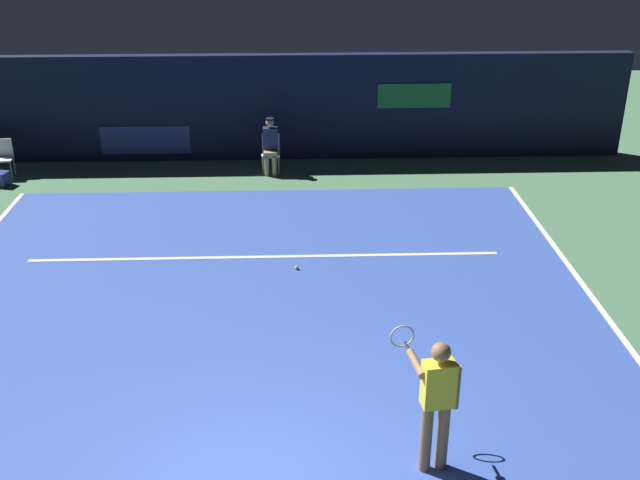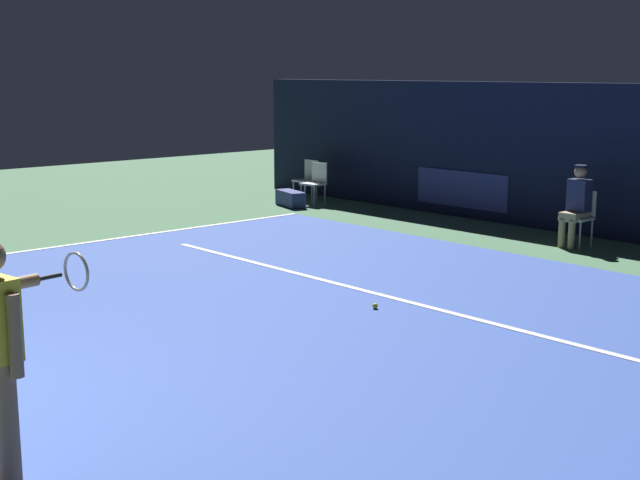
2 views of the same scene
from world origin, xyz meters
TOP-DOWN VIEW (x-y plane):
  - ground_plane at (0.00, 4.26)m, footprint 34.57×34.57m
  - court_surface at (0.00, 4.26)m, footprint 11.11×10.51m
  - line_sideline_left at (5.51, 4.26)m, footprint 0.10×10.51m
  - line_service at (0.00, 6.10)m, footprint 8.67×0.10m
  - back_wall at (-0.00, 11.86)m, footprint 17.70×0.33m
  - tennis_player at (2.12, 0.41)m, footprint 0.72×0.93m
  - line_judge_on_chair at (0.02, 10.77)m, footprint 0.45×0.53m
  - courtside_chair_far at (-6.26, 10.73)m, footprint 0.48×0.46m
  - tennis_ball at (0.58, 5.57)m, footprint 0.07×0.07m

SIDE VIEW (x-z plane):
  - ground_plane at x=0.00m, z-range 0.00..0.00m
  - court_surface at x=0.00m, z-range 0.00..0.01m
  - line_sideline_left at x=5.51m, z-range 0.01..0.02m
  - line_service at x=0.00m, z-range 0.01..0.02m
  - tennis_ball at x=0.58m, z-range 0.01..0.08m
  - courtside_chair_far at x=-6.26m, z-range 0.06..0.94m
  - line_judge_on_chair at x=0.02m, z-range 0.03..1.35m
  - tennis_player at x=2.12m, z-range 0.12..1.85m
  - back_wall at x=0.00m, z-range 0.00..2.60m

